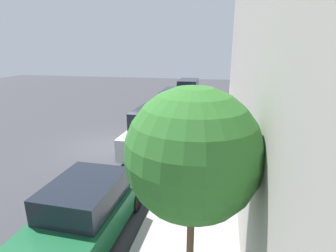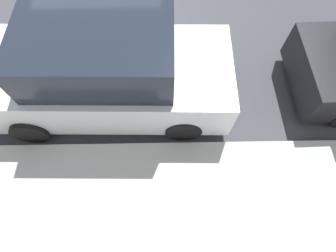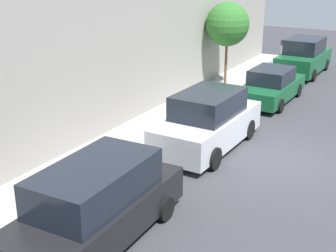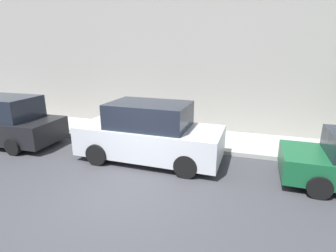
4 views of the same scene
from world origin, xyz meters
name	(u,v)px [view 1 (image 1 of 4)]	position (x,y,z in m)	size (l,w,h in m)	color
ground_plane	(108,146)	(0.00, 0.00, 0.00)	(60.00, 60.00, 0.00)	#38383D
sidewalk	(205,152)	(4.76, 0.00, 0.07)	(2.52, 32.00, 0.15)	#9E9E99
parked_sedan_second	(85,212)	(2.20, -6.18, 0.73)	(1.92, 4.53, 1.54)	#14512D
parked_suv_third	(155,130)	(2.35, 0.16, 0.93)	(2.08, 4.84, 1.98)	#B7BABF
parked_minivan_fourth	(175,104)	(2.15, 6.47, 0.92)	(2.02, 4.94, 1.90)	black
parked_minivan_fifth	(188,90)	(2.24, 12.66, 0.92)	(2.02, 4.94, 1.90)	navy
street_tree	(193,154)	(5.02, -7.55, 3.11)	(2.12, 2.12, 4.03)	brown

